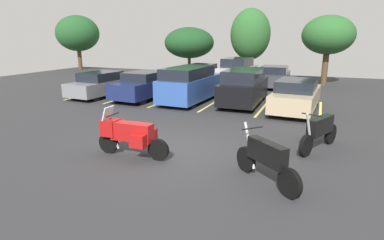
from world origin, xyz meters
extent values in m
cube|color=#2D2D30|center=(0.00, 0.00, -0.05)|extent=(44.00, 44.00, 0.10)
cylinder|color=black|center=(-1.54, -0.98, 0.31)|extent=(0.62, 0.12, 0.62)
cylinder|color=black|center=(0.12, -0.97, 0.31)|extent=(0.62, 0.12, 0.62)
cube|color=#A51414|center=(-0.71, -0.97, 0.75)|extent=(1.25, 0.39, 0.52)
cylinder|color=#B2B2B7|center=(-1.42, -0.98, 0.71)|extent=(0.50, 0.07, 1.09)
cylinder|color=black|center=(-1.34, -0.98, 1.19)|extent=(0.04, 0.62, 0.04)
cube|color=#A51414|center=(-1.44, -0.98, 0.80)|extent=(0.44, 0.46, 0.47)
cube|color=#B2C1CC|center=(-1.49, -0.98, 1.23)|extent=(0.17, 0.44, 0.39)
cube|color=#A51414|center=(-0.34, -1.30, 0.61)|extent=(0.44, 0.24, 0.36)
cube|color=#A51414|center=(-0.34, -0.64, 0.61)|extent=(0.44, 0.24, 0.36)
cylinder|color=black|center=(3.96, 0.87, 0.33)|extent=(0.38, 0.64, 0.65)
cylinder|color=black|center=(4.64, 2.39, 0.33)|extent=(0.38, 0.64, 0.65)
cube|color=black|center=(4.30, 1.63, 0.77)|extent=(0.77, 1.26, 0.53)
cylinder|color=#B2B2B7|center=(4.01, 0.98, 0.74)|extent=(0.27, 0.49, 1.12)
cylinder|color=black|center=(4.04, 1.06, 1.21)|extent=(0.58, 0.29, 0.04)
cylinder|color=black|center=(2.57, -0.82, 0.33)|extent=(0.57, 0.53, 0.66)
cylinder|color=black|center=(3.75, -1.86, 0.33)|extent=(0.57, 0.53, 0.66)
cube|color=black|center=(3.16, -1.34, 0.77)|extent=(1.05, 0.97, 0.52)
cylinder|color=#B2B2B7|center=(2.66, -0.90, 0.75)|extent=(0.43, 0.39, 1.13)
cylinder|color=black|center=(2.72, -0.96, 1.21)|extent=(0.44, 0.49, 0.04)
cube|color=#EAE066|center=(-8.85, 7.34, 0.00)|extent=(0.12, 4.68, 0.01)
cube|color=#EAE066|center=(-6.22, 7.34, 0.00)|extent=(0.12, 4.68, 0.01)
cube|color=#EAE066|center=(-3.58, 7.34, 0.00)|extent=(0.12, 4.68, 0.01)
cube|color=#EAE066|center=(-0.95, 7.34, 0.00)|extent=(0.12, 4.68, 0.01)
cube|color=#EAE066|center=(1.69, 7.34, 0.00)|extent=(0.12, 4.68, 0.01)
cube|color=#EAE066|center=(4.32, 7.34, 0.00)|extent=(0.12, 4.68, 0.01)
cube|color=slate|center=(-7.67, 7.11, 0.56)|extent=(2.09, 4.88, 0.72)
cube|color=black|center=(-7.69, 6.84, 1.17)|extent=(1.77, 2.38, 0.50)
cylinder|color=black|center=(-8.30, 8.78, 0.31)|extent=(0.26, 0.63, 0.62)
cylinder|color=black|center=(-6.81, 8.68, 0.31)|extent=(0.26, 0.63, 0.62)
cylinder|color=black|center=(-8.53, 5.54, 0.31)|extent=(0.26, 0.63, 0.62)
cylinder|color=black|center=(-7.04, 5.44, 0.31)|extent=(0.26, 0.63, 0.62)
cube|color=navy|center=(-4.91, 7.24, 0.64)|extent=(2.11, 4.87, 0.82)
cube|color=black|center=(-4.91, 7.12, 1.28)|extent=(1.81, 2.35, 0.46)
cylinder|color=black|center=(-5.57, 8.91, 0.35)|extent=(0.27, 0.72, 0.71)
cylinder|color=black|center=(-4.03, 8.80, 0.35)|extent=(0.27, 0.72, 0.71)
cylinder|color=black|center=(-5.78, 5.68, 0.35)|extent=(0.27, 0.72, 0.71)
cylinder|color=black|center=(-4.24, 5.57, 0.35)|extent=(0.27, 0.72, 0.71)
cube|color=#2D519E|center=(-2.20, 7.33, 0.76)|extent=(2.06, 4.94, 1.13)
cube|color=black|center=(-2.23, 6.87, 1.60)|extent=(1.84, 3.41, 0.55)
cylinder|color=black|center=(-2.91, 9.02, 0.30)|extent=(0.25, 0.62, 0.61)
cylinder|color=black|center=(-1.34, 8.94, 0.30)|extent=(0.25, 0.62, 0.61)
cylinder|color=black|center=(-3.07, 5.72, 0.30)|extent=(0.25, 0.62, 0.61)
cylinder|color=black|center=(-1.50, 5.64, 0.30)|extent=(0.25, 0.62, 0.61)
cube|color=black|center=(0.59, 7.67, 0.71)|extent=(1.81, 4.68, 0.99)
cube|color=black|center=(0.59, 7.47, 1.51)|extent=(1.65, 3.11, 0.60)
cylinder|color=black|center=(-0.18, 9.24, 0.33)|extent=(0.23, 0.67, 0.66)
cylinder|color=black|center=(1.32, 9.26, 0.33)|extent=(0.23, 0.67, 0.66)
cylinder|color=black|center=(-0.14, 6.08, 0.33)|extent=(0.23, 0.67, 0.66)
cylinder|color=black|center=(1.35, 6.09, 0.33)|extent=(0.23, 0.67, 0.66)
cube|color=tan|center=(3.22, 7.04, 0.61)|extent=(2.09, 4.87, 0.77)
cube|color=black|center=(3.20, 6.82, 1.24)|extent=(1.79, 2.45, 0.49)
cylinder|color=black|center=(2.56, 8.70, 0.35)|extent=(0.26, 0.70, 0.69)
cylinder|color=black|center=(4.08, 8.60, 0.35)|extent=(0.26, 0.70, 0.69)
cylinder|color=black|center=(2.35, 5.47, 0.35)|extent=(0.26, 0.70, 0.69)
cylinder|color=black|center=(3.87, 5.37, 0.35)|extent=(0.26, 0.70, 0.69)
cube|color=maroon|center=(-4.08, 14.54, 0.57)|extent=(1.92, 4.90, 0.74)
cube|color=black|center=(-4.09, 14.15, 1.18)|extent=(1.74, 2.15, 0.49)
cylinder|color=black|center=(-4.86, 16.21, 0.31)|extent=(0.23, 0.63, 0.62)
cylinder|color=black|center=(-3.26, 16.19, 0.31)|extent=(0.23, 0.63, 0.62)
cylinder|color=black|center=(-4.90, 12.90, 0.31)|extent=(0.23, 0.63, 0.62)
cylinder|color=black|center=(-3.30, 12.87, 0.31)|extent=(0.23, 0.63, 0.62)
cube|color=#B7B7BC|center=(-1.45, 14.60, 0.75)|extent=(2.00, 4.93, 1.10)
cube|color=black|center=(-1.45, 14.44, 1.61)|extent=(1.78, 2.89, 0.61)
cylinder|color=black|center=(-2.16, 16.28, 0.32)|extent=(0.24, 0.64, 0.63)
cylinder|color=black|center=(-0.60, 16.23, 0.32)|extent=(0.24, 0.64, 0.63)
cylinder|color=black|center=(-2.29, 12.98, 0.32)|extent=(0.24, 0.64, 0.63)
cylinder|color=black|center=(-0.73, 12.92, 0.32)|extent=(0.24, 0.64, 0.63)
cube|color=#38383D|center=(1.19, 14.54, 0.57)|extent=(1.98, 4.91, 0.72)
cube|color=black|center=(1.20, 14.35, 1.18)|extent=(1.76, 2.17, 0.50)
cylinder|color=black|center=(0.35, 16.17, 0.33)|extent=(0.24, 0.67, 0.67)
cylinder|color=black|center=(1.94, 16.21, 0.33)|extent=(0.24, 0.67, 0.67)
cylinder|color=black|center=(0.44, 12.87, 0.33)|extent=(0.24, 0.67, 0.67)
cylinder|color=black|center=(2.03, 12.91, 0.33)|extent=(0.24, 0.67, 0.67)
cylinder|color=#4C3823|center=(4.43, 16.37, 1.09)|extent=(0.41, 0.41, 2.19)
ellipsoid|color=#285B28|center=(4.43, 16.37, 3.52)|extent=(3.56, 3.56, 2.67)
cylinder|color=#4C3823|center=(-7.40, 19.82, 0.72)|extent=(0.28, 0.28, 1.44)
ellipsoid|color=#19421E|center=(-7.40, 19.82, 2.85)|extent=(4.58, 4.58, 2.82)
cylinder|color=#4C3823|center=(-1.70, 19.67, 0.73)|extent=(0.36, 0.36, 1.46)
ellipsoid|color=#285B28|center=(-1.70, 19.67, 3.60)|extent=(3.38, 3.38, 4.29)
cylinder|color=#4C3823|center=(-19.62, 19.12, 0.96)|extent=(0.42, 0.42, 1.93)
ellipsoid|color=#1E4C23|center=(-19.62, 19.12, 3.74)|extent=(4.38, 4.38, 3.62)
camera|label=1|loc=(4.14, -8.53, 3.38)|focal=30.05mm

